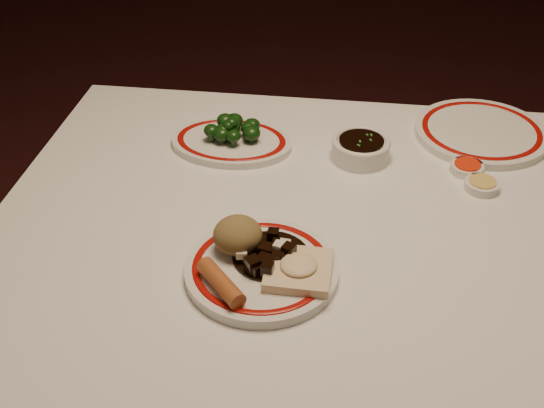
{
  "coord_description": "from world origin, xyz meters",
  "views": [
    {
      "loc": [
        0.02,
        -0.94,
        1.47
      ],
      "look_at": [
        -0.11,
        -0.03,
        0.8
      ],
      "focal_mm": 45.0,
      "sensor_mm": 36.0,
      "label": 1
    }
  ],
  "objects": [
    {
      "name": "broccoli_pile",
      "position": [
        -0.22,
        0.23,
        0.79
      ],
      "size": [
        0.11,
        0.09,
        0.05
      ],
      "color": "#23471C",
      "rests_on": "broccoli_plate"
    },
    {
      "name": "soy_bowl",
      "position": [
        0.04,
        0.21,
        0.77
      ],
      "size": [
        0.11,
        0.11,
        0.04
      ],
      "color": "silver",
      "rests_on": "dining_table"
    },
    {
      "name": "stirfry_heap",
      "position": [
        -0.1,
        -0.14,
        0.78
      ],
      "size": [
        0.12,
        0.12,
        0.03
      ],
      "color": "black",
      "rests_on": "main_plate"
    },
    {
      "name": "sweet_sour_dish",
      "position": [
        0.24,
        0.19,
        0.76
      ],
      "size": [
        0.06,
        0.06,
        0.02
      ],
      "color": "silver",
      "rests_on": "dining_table"
    },
    {
      "name": "dining_table",
      "position": [
        0.0,
        0.0,
        0.66
      ],
      "size": [
        1.2,
        0.9,
        0.75
      ],
      "color": "white",
      "rests_on": "ground"
    },
    {
      "name": "far_plate",
      "position": [
        0.28,
        0.33,
        0.76
      ],
      "size": [
        0.31,
        0.31,
        0.02
      ],
      "color": "silver",
      "rests_on": "dining_table"
    },
    {
      "name": "spring_roll",
      "position": [
        -0.16,
        -0.22,
        0.78
      ],
      "size": [
        0.09,
        0.09,
        0.03
      ],
      "primitive_type": "cylinder",
      "rotation": [
        1.57,
        0.0,
        0.73
      ],
      "color": "#AD5B2A",
      "rests_on": "main_plate"
    },
    {
      "name": "broccoli_plate",
      "position": [
        -0.22,
        0.22,
        0.76
      ],
      "size": [
        0.26,
        0.23,
        0.02
      ],
      "color": "silver",
      "rests_on": "dining_table"
    },
    {
      "name": "main_plate",
      "position": [
        -0.11,
        -0.15,
        0.76
      ],
      "size": [
        0.31,
        0.31,
        0.02
      ],
      "color": "silver",
      "rests_on": "dining_table"
    },
    {
      "name": "rice_mound",
      "position": [
        -0.15,
        -0.12,
        0.8
      ],
      "size": [
        0.08,
        0.08,
        0.06
      ],
      "primitive_type": "ellipsoid",
      "color": "olive",
      "rests_on": "main_plate"
    },
    {
      "name": "mustard_dish",
      "position": [
        0.26,
        0.13,
        0.76
      ],
      "size": [
        0.06,
        0.06,
        0.02
      ],
      "color": "silver",
      "rests_on": "dining_table"
    },
    {
      "name": "fried_wonton",
      "position": [
        -0.05,
        -0.17,
        0.78
      ],
      "size": [
        0.1,
        0.1,
        0.03
      ],
      "color": "beige",
      "rests_on": "main_plate"
    }
  ]
}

